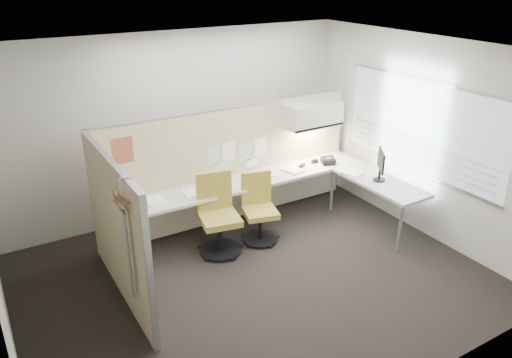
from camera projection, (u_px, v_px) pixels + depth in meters
floor at (254, 278)px, 6.30m from camera, size 5.50×4.50×0.01m
ceiling at (253, 52)px, 5.18m from camera, size 5.50×4.50×0.01m
wall_back at (178, 126)px, 7.51m from camera, size 5.50×0.02×2.80m
wall_front at (397, 271)px, 3.96m from camera, size 5.50×0.02×2.80m
wall_right at (421, 137)px, 7.03m from camera, size 0.02×4.50×2.80m
window_pane at (421, 127)px, 6.96m from camera, size 0.01×2.80×1.30m
partition_back at (231, 165)px, 7.47m from camera, size 4.10×0.06×1.75m
partition_left at (117, 231)px, 5.63m from camera, size 0.06×2.20×1.75m
desk at (269, 188)px, 7.38m from camera, size 4.00×2.07×0.73m
overhead_bin at (314, 115)px, 7.68m from camera, size 0.90×0.36×0.38m
task_light_strip at (313, 128)px, 7.77m from camera, size 0.60×0.06×0.02m
pinned_papers at (236, 155)px, 7.41m from camera, size 1.01×0.00×0.47m
poster at (123, 151)px, 6.47m from camera, size 0.28×0.00×0.35m
chair_left at (259, 210)px, 7.04m from camera, size 0.55×0.57×0.97m
chair_right at (218, 217)px, 6.74m from camera, size 0.59×0.61×1.09m
monitor at (381, 164)px, 7.20m from camera, size 0.27×0.37×0.46m
phone at (328, 161)px, 7.89m from camera, size 0.26×0.25×0.12m
stapler at (302, 166)px, 7.77m from camera, size 0.14×0.09×0.05m
tape_dispenser at (315, 161)px, 7.92m from camera, size 0.11×0.07×0.06m
coat_hook at (122, 213)px, 4.85m from camera, size 0.18×0.44×1.32m
paper_stack_0 at (155, 201)px, 6.64m from camera, size 0.24×0.31×0.03m
paper_stack_1 at (192, 193)px, 6.87m from camera, size 0.23×0.30×0.02m
paper_stack_2 at (264, 174)px, 7.52m from camera, size 0.24×0.31×0.01m
paper_stack_3 at (293, 170)px, 7.63m from camera, size 0.30×0.35×0.03m
paper_stack_4 at (352, 173)px, 7.54m from camera, size 0.31×0.35×0.02m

